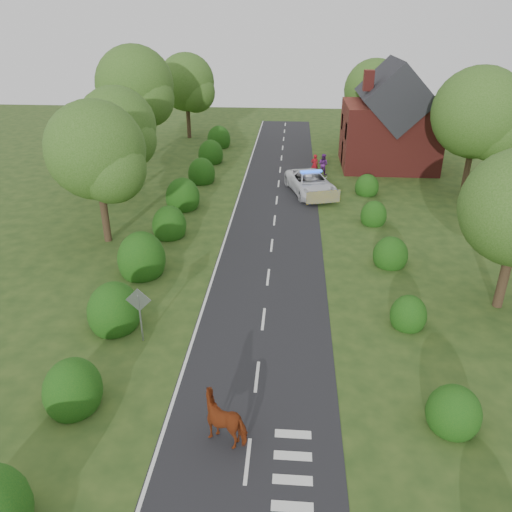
# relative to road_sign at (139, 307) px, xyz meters

# --- Properties ---
(ground) EXTENTS (120.00, 120.00, 0.00)m
(ground) POSITION_rel_road_sign_xyz_m (5.00, -2.00, -1.65)
(ground) COLOR #264118
(road) EXTENTS (6.00, 70.00, 0.02)m
(road) POSITION_rel_road_sign_xyz_m (5.00, 13.00, -1.64)
(road) COLOR black
(road) RESTS_ON ground
(road_markings) EXTENTS (4.96, 70.00, 0.01)m
(road_markings) POSITION_rel_road_sign_xyz_m (3.40, 10.93, -1.63)
(road_markings) COLOR white
(road_markings) RESTS_ON road
(hedgerow_left) EXTENTS (2.75, 50.41, 3.00)m
(hedgerow_left) POSITION_rel_road_sign_xyz_m (-1.51, 9.69, -0.91)
(hedgerow_left) COLOR #144912
(hedgerow_left) RESTS_ON ground
(hedgerow_right) EXTENTS (2.10, 45.78, 2.10)m
(hedgerow_right) POSITION_rel_road_sign_xyz_m (11.60, 9.21, -1.10)
(hedgerow_right) COLOR #144912
(hedgerow_right) RESTS_ON ground
(tree_left_a) EXTENTS (5.74, 5.60, 8.38)m
(tree_left_a) POSITION_rel_road_sign_xyz_m (-4.75, 9.86, 3.69)
(tree_left_a) COLOR #332316
(tree_left_a) RESTS_ON ground
(tree_left_b) EXTENTS (5.74, 5.60, 8.07)m
(tree_left_b) POSITION_rel_road_sign_xyz_m (-6.25, 17.86, 3.39)
(tree_left_b) COLOR #332316
(tree_left_b) RESTS_ON ground
(tree_left_c) EXTENTS (6.97, 6.80, 10.22)m
(tree_left_c) POSITION_rel_road_sign_xyz_m (-7.70, 27.83, 4.88)
(tree_left_c) COLOR #332316
(tree_left_c) RESTS_ON ground
(tree_left_d) EXTENTS (6.15, 6.00, 8.89)m
(tree_left_d) POSITION_rel_road_sign_xyz_m (-5.23, 37.85, 3.98)
(tree_left_d) COLOR #332316
(tree_left_d) RESTS_ON ground
(tree_right_b) EXTENTS (6.56, 6.40, 9.40)m
(tree_right_b) POSITION_rel_road_sign_xyz_m (19.29, 19.84, 4.28)
(tree_right_b) COLOR #332316
(tree_right_b) RESTS_ON ground
(tree_right_c) EXTENTS (6.15, 6.00, 8.58)m
(tree_right_c) POSITION_rel_road_sign_xyz_m (14.27, 35.85, 3.69)
(tree_right_c) COLOR #332316
(tree_right_c) RESTS_ON ground
(road_sign) EXTENTS (1.06, 0.08, 2.53)m
(road_sign) POSITION_rel_road_sign_xyz_m (0.00, 0.00, 0.00)
(road_sign) COLOR gray
(road_sign) RESTS_ON ground
(house) EXTENTS (8.00, 7.40, 9.17)m
(house) POSITION_rel_road_sign_xyz_m (14.49, 28.00, 2.13)
(house) COLOR maroon
(house) RESTS_ON ground
(cow) EXTENTS (2.19, 1.62, 1.39)m
(cow) POSITION_rel_road_sign_xyz_m (4.24, -5.03, -0.96)
(cow) COLOR #621C0D
(cow) RESTS_ON ground
(police_van) EXTENTS (4.33, 6.56, 1.82)m
(police_van) POSITION_rel_road_sign_xyz_m (7.50, 19.77, -0.82)
(police_van) COLOR white
(police_van) RESTS_ON ground
(pedestrian_red) EXTENTS (0.73, 0.58, 1.74)m
(pedestrian_red) POSITION_rel_road_sign_xyz_m (7.96, 24.88, -0.78)
(pedestrian_red) COLOR maroon
(pedestrian_red) RESTS_ON ground
(pedestrian_purple) EXTENTS (1.10, 1.04, 1.80)m
(pedestrian_purple) POSITION_rel_road_sign_xyz_m (8.68, 24.95, -0.76)
(pedestrian_purple) COLOR #5E2174
(pedestrian_purple) RESTS_ON ground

